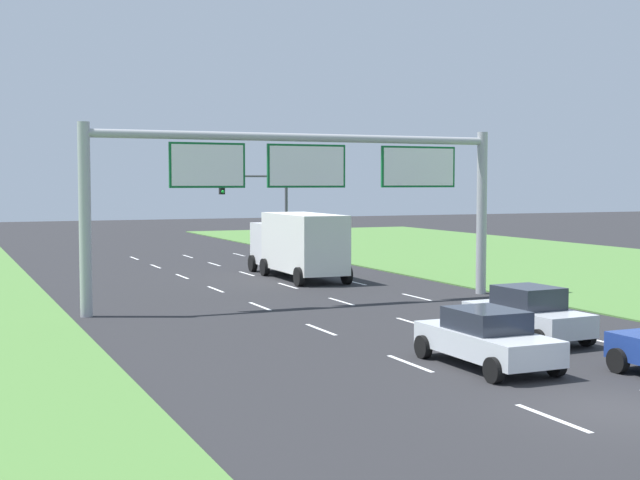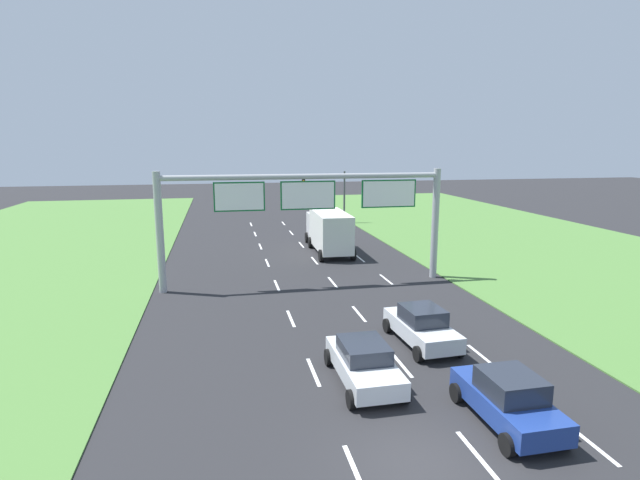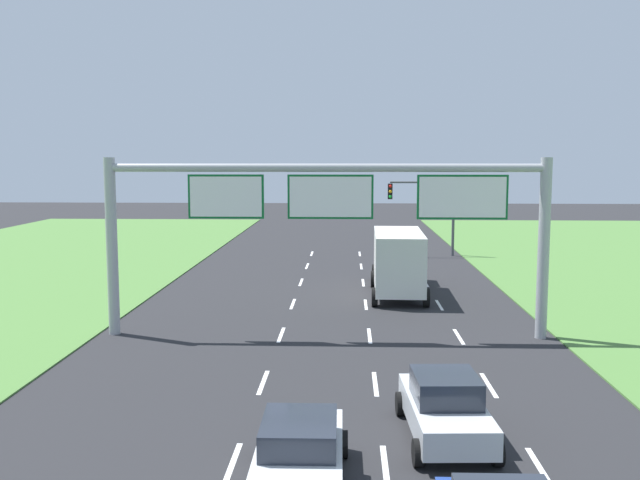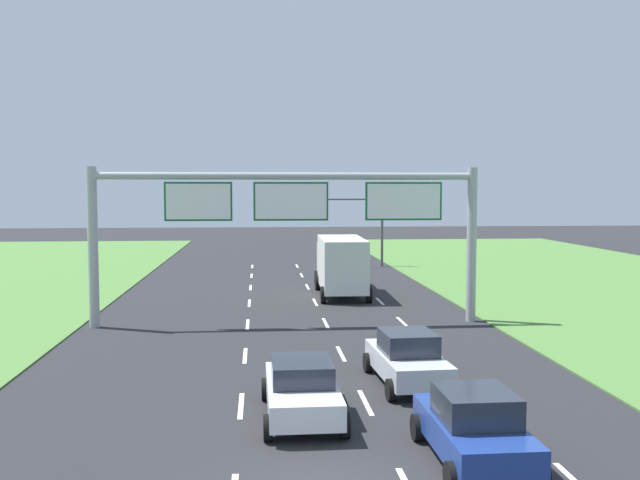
% 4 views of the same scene
% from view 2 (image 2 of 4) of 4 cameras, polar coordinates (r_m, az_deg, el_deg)
% --- Properties ---
extents(ground_plane, '(200.00, 200.00, 0.00)m').
position_cam_2_polar(ground_plane, '(14.99, 11.17, -23.81)').
color(ground_plane, '#262628').
extents(lane_dashes_inner_left, '(0.14, 62.40, 0.01)m').
position_cam_2_polar(lane_dashes_inner_left, '(25.00, -3.36, -8.94)').
color(lane_dashes_inner_left, white).
rests_on(lane_dashes_inner_left, ground_plane).
extents(lane_dashes_inner_right, '(0.14, 62.40, 0.01)m').
position_cam_2_polar(lane_dashes_inner_right, '(25.70, 4.48, -8.40)').
color(lane_dashes_inner_right, white).
rests_on(lane_dashes_inner_right, ground_plane).
extents(lane_dashes_slip, '(0.14, 62.40, 0.01)m').
position_cam_2_polar(lane_dashes_slip, '(26.83, 11.75, -7.76)').
color(lane_dashes_slip, white).
rests_on(lane_dashes_slip, ground_plane).
extents(car_near_red, '(2.11, 4.45, 1.53)m').
position_cam_2_polar(car_near_red, '(18.53, 5.02, -13.73)').
color(car_near_red, silver).
rests_on(car_near_red, ground_plane).
extents(car_lead_silver, '(2.23, 4.44, 1.66)m').
position_cam_2_polar(car_lead_silver, '(22.14, 11.54, -9.61)').
color(car_lead_silver, silver).
rests_on(car_lead_silver, ground_plane).
extents(car_mid_lane, '(2.06, 4.11, 1.66)m').
position_cam_2_polar(car_mid_lane, '(17.04, 20.69, -16.61)').
color(car_mid_lane, navy).
rests_on(car_mid_lane, ground_plane).
extents(box_truck, '(2.84, 8.55, 3.28)m').
position_cam_2_polar(box_truck, '(39.73, 0.97, 1.18)').
color(box_truck, silver).
rests_on(box_truck, ground_plane).
extents(sign_gantry, '(17.24, 0.44, 7.00)m').
position_cam_2_polar(sign_gantry, '(29.89, -1.28, 4.13)').
color(sign_gantry, '#9EA0A5').
rests_on(sign_gantry, ground_plane).
extents(traffic_light_mast, '(4.76, 0.49, 5.60)m').
position_cam_2_polar(traffic_light_mast, '(53.96, 0.80, 6.01)').
color(traffic_light_mast, '#47494F').
rests_on(traffic_light_mast, ground_plane).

